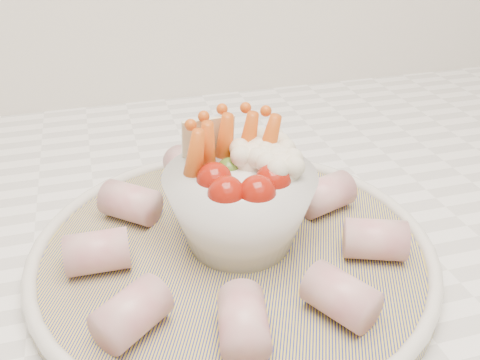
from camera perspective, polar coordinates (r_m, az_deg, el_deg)
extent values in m
cube|color=white|center=(0.61, 12.75, -1.78)|extent=(2.04, 0.62, 0.04)
cylinder|color=navy|center=(0.46, -0.74, -7.94)|extent=(0.45, 0.45, 0.01)
torus|color=silver|center=(0.46, -0.74, -7.20)|extent=(0.34, 0.34, 0.01)
sphere|color=maroon|center=(0.41, -1.49, -1.52)|extent=(0.03, 0.03, 0.03)
sphere|color=maroon|center=(0.41, 1.86, -1.44)|extent=(0.03, 0.03, 0.03)
sphere|color=maroon|center=(0.42, 3.55, -0.10)|extent=(0.03, 0.03, 0.03)
sphere|color=maroon|center=(0.42, -2.75, 0.00)|extent=(0.03, 0.03, 0.03)
sphere|color=#456923|center=(0.45, -1.17, 1.06)|extent=(0.02, 0.02, 0.02)
cone|color=#C74F12|center=(0.44, -3.56, 2.69)|extent=(0.02, 0.03, 0.07)
cone|color=#C74F12|center=(0.46, -1.64, 3.58)|extent=(0.02, 0.04, 0.07)
cone|color=#C74F12|center=(0.46, 0.83, 3.75)|extent=(0.03, 0.04, 0.07)
cone|color=#C74F12|center=(0.43, -4.91, 1.66)|extent=(0.03, 0.04, 0.07)
cone|color=#C74F12|center=(0.45, 2.96, 3.35)|extent=(0.04, 0.04, 0.07)
sphere|color=#ECE5CC|center=(0.45, 3.42, 2.13)|extent=(0.03, 0.03, 0.03)
sphere|color=#ECE5CC|center=(0.43, 4.39, 0.80)|extent=(0.03, 0.03, 0.03)
sphere|color=#ECE5CC|center=(0.47, 2.85, 3.19)|extent=(0.03, 0.03, 0.03)
sphere|color=#ECE5CC|center=(0.45, 1.25, 2.00)|extent=(0.03, 0.03, 0.03)
cube|color=beige|center=(0.46, -3.44, 3.96)|extent=(0.05, 0.01, 0.05)
cylinder|color=#B75361|center=(0.50, 9.11, -1.53)|extent=(0.06, 0.05, 0.03)
cylinder|color=#B75361|center=(0.54, 2.51, 1.12)|extent=(0.05, 0.06, 0.03)
cylinder|color=#B75361|center=(0.54, -5.78, 1.12)|extent=(0.04, 0.05, 0.03)
cylinder|color=#B75361|center=(0.50, -11.61, -2.37)|extent=(0.06, 0.06, 0.03)
cylinder|color=#B75361|center=(0.44, -14.97, -7.41)|extent=(0.05, 0.03, 0.03)
cylinder|color=#B75361|center=(0.38, -11.49, -13.75)|extent=(0.06, 0.06, 0.03)
cylinder|color=#B75361|center=(0.37, 0.36, -14.90)|extent=(0.04, 0.06, 0.03)
cylinder|color=#B75361|center=(0.39, 10.72, -12.10)|extent=(0.05, 0.06, 0.03)
cylinder|color=#B75361|center=(0.45, 14.23, -6.16)|extent=(0.06, 0.05, 0.03)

